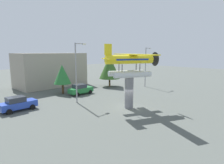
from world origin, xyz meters
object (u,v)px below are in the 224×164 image
at_px(floatplane_monument, 130,63).
at_px(storefront_building, 51,70).
at_px(streetlight_primary, 77,69).
at_px(tree_center_back, 110,67).
at_px(tree_east, 62,74).
at_px(car_mid_green, 81,89).
at_px(display_pedestal, 129,93).
at_px(car_near_blue, 18,104).
at_px(streetlight_secondary, 146,64).

xyz_separation_m(floatplane_monument, storefront_building, (1.14, 22.06, -2.31)).
distance_m(streetlight_primary, tree_center_back, 13.29).
distance_m(floatplane_monument, tree_center_back, 15.52).
bearing_deg(tree_east, tree_center_back, -6.40).
xyz_separation_m(floatplane_monument, tree_east, (-1.34, 13.67, -2.41)).
bearing_deg(floatplane_monument, car_mid_green, 114.21).
height_order(display_pedestal, tree_east, tree_east).
relative_size(display_pedestal, car_near_blue, 0.97).
xyz_separation_m(car_near_blue, tree_center_back, (19.42, 3.21, 3.20)).
bearing_deg(storefront_building, tree_east, -106.46).
height_order(car_mid_green, streetlight_secondary, streetlight_secondary).
xyz_separation_m(car_mid_green, streetlight_primary, (-3.44, -3.98, 3.96)).
bearing_deg(tree_center_back, car_mid_green, -169.97).
distance_m(streetlight_primary, streetlight_secondary, 17.21).
xyz_separation_m(display_pedestal, streetlight_secondary, (14.29, 6.99, 2.60)).
bearing_deg(storefront_building, tree_center_back, -50.40).
xyz_separation_m(car_mid_green, storefront_building, (0.73, 11.08, 2.57)).
relative_size(streetlight_secondary, tree_center_back, 1.24).
distance_m(floatplane_monument, streetlight_primary, 7.68).
bearing_deg(floatplane_monument, streetlight_primary, 139.75).
xyz_separation_m(car_mid_green, tree_center_back, (8.63, 1.53, 3.20)).
height_order(floatplane_monument, car_near_blue, floatplane_monument).
bearing_deg(tree_east, car_near_blue, -154.16).
xyz_separation_m(display_pedestal, tree_east, (-1.23, 13.61, 1.30)).
relative_size(streetlight_secondary, storefront_building, 0.58).
bearing_deg(streetlight_secondary, floatplane_monument, -153.58).
bearing_deg(floatplane_monument, tree_east, 121.95).
xyz_separation_m(display_pedestal, floatplane_monument, (0.12, -0.06, 3.71)).
distance_m(streetlight_primary, tree_east, 7.04).
relative_size(floatplane_monument, streetlight_primary, 1.17).
height_order(car_near_blue, car_mid_green, same).
height_order(display_pedestal, floatplane_monument, floatplane_monument).
bearing_deg(storefront_building, car_mid_green, -93.76).
xyz_separation_m(floatplane_monument, streetlight_secondary, (14.18, 7.04, -1.11)).
height_order(floatplane_monument, streetlight_primary, streetlight_primary).
height_order(display_pedestal, car_mid_green, display_pedestal).
distance_m(car_mid_green, tree_center_back, 9.33).
bearing_deg(streetlight_primary, car_near_blue, 162.65).
height_order(display_pedestal, storefront_building, storefront_building).
relative_size(floatplane_monument, car_mid_green, 2.34).
relative_size(car_mid_green, storefront_building, 0.31).
bearing_deg(car_mid_green, storefront_building, 86.24).
relative_size(display_pedestal, tree_east, 0.82).
bearing_deg(car_mid_green, streetlight_secondary, -15.94).
relative_size(display_pedestal, streetlight_primary, 0.49).
bearing_deg(car_mid_green, streetlight_primary, -130.86).
bearing_deg(tree_center_back, storefront_building, 129.60).
xyz_separation_m(car_near_blue, storefront_building, (11.51, 12.76, 2.57)).
bearing_deg(car_near_blue, streetlight_secondary, -5.24).
distance_m(floatplane_monument, car_mid_green, 12.02).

